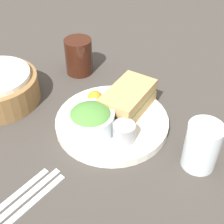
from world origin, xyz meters
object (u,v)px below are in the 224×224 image
(water_glass, at_px, (202,146))
(dressing_cup, at_px, (124,132))
(salad_bowl, at_px, (91,120))
(drink_glass, at_px, (79,56))
(fork, at_px, (23,210))
(plate, at_px, (112,122))
(sandwich, at_px, (128,100))
(knife, at_px, (17,205))
(spoon, at_px, (10,199))

(water_glass, bearing_deg, dressing_cup, 104.67)
(salad_bowl, xyz_separation_m, dressing_cup, (0.02, -0.07, -0.01))
(drink_glass, bearing_deg, fork, -154.69)
(plate, bearing_deg, dressing_cup, -125.22)
(plate, height_order, sandwich, sandwich)
(plate, height_order, fork, plate)
(dressing_cup, distance_m, fork, 0.25)
(salad_bowl, relative_size, water_glass, 0.99)
(fork, bearing_deg, salad_bowl, -172.43)
(sandwich, xyz_separation_m, dressing_cup, (-0.09, -0.05, -0.01))
(drink_glass, xyz_separation_m, water_glass, (-0.14, -0.41, 0.00))
(dressing_cup, bearing_deg, plate, 54.78)
(plate, xyz_separation_m, water_glass, (-0.00, -0.21, 0.04))
(fork, distance_m, knife, 0.02)
(sandwich, xyz_separation_m, spoon, (-0.32, 0.06, -0.05))
(dressing_cup, xyz_separation_m, water_glass, (0.04, -0.15, 0.01))
(fork, bearing_deg, dressing_cup, 170.01)
(plate, height_order, dressing_cup, dressing_cup)
(knife, bearing_deg, sandwich, 178.66)
(salad_bowl, bearing_deg, water_glass, -75.73)
(sandwich, bearing_deg, dressing_cup, -153.25)
(plate, distance_m, water_glass, 0.21)
(water_glass, bearing_deg, plate, 89.97)
(drink_glass, xyz_separation_m, knife, (-0.41, -0.18, -0.05))
(salad_bowl, bearing_deg, spoon, 172.92)
(drink_glass, relative_size, fork, 0.51)
(salad_bowl, xyz_separation_m, drink_glass, (0.20, 0.19, -0.00))
(dressing_cup, bearing_deg, drink_glass, 55.49)
(plate, relative_size, drink_glass, 2.58)
(sandwich, bearing_deg, salad_bowl, 165.13)
(drink_glass, height_order, fork, drink_glass)
(dressing_cup, relative_size, water_glass, 0.47)
(sandwich, xyz_separation_m, knife, (-0.32, 0.04, -0.05))
(spoon, bearing_deg, water_glass, 142.38)
(fork, height_order, knife, same)
(salad_bowl, distance_m, drink_glass, 0.27)
(knife, bearing_deg, spoon, -90.00)
(dressing_cup, distance_m, knife, 0.25)
(drink_glass, bearing_deg, spoon, -158.70)
(sandwich, xyz_separation_m, water_glass, (-0.05, -0.20, 0.00))
(plate, relative_size, water_glass, 2.52)
(salad_bowl, bearing_deg, fork, -177.64)
(sandwich, height_order, water_glass, water_glass)
(sandwich, bearing_deg, plate, 166.09)
(plate, height_order, salad_bowl, salad_bowl)
(dressing_cup, height_order, knife, dressing_cup)
(spoon, distance_m, water_glass, 0.38)
(plate, relative_size, salad_bowl, 2.54)
(sandwich, height_order, fork, sandwich)
(plate, relative_size, sandwich, 1.81)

